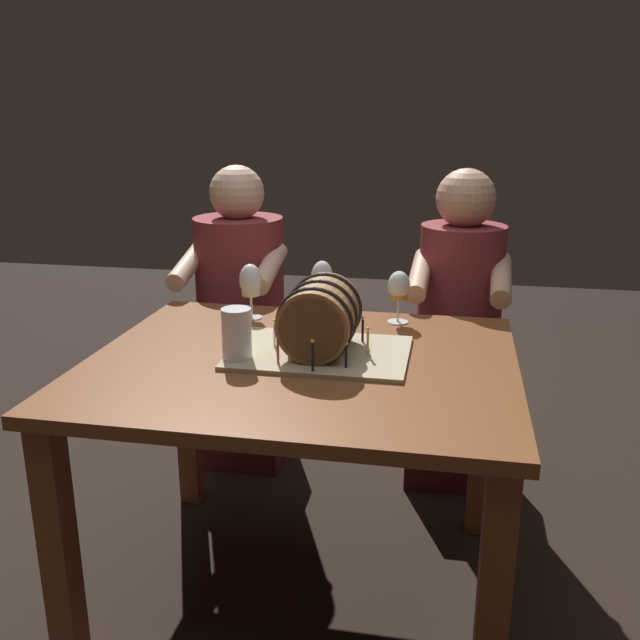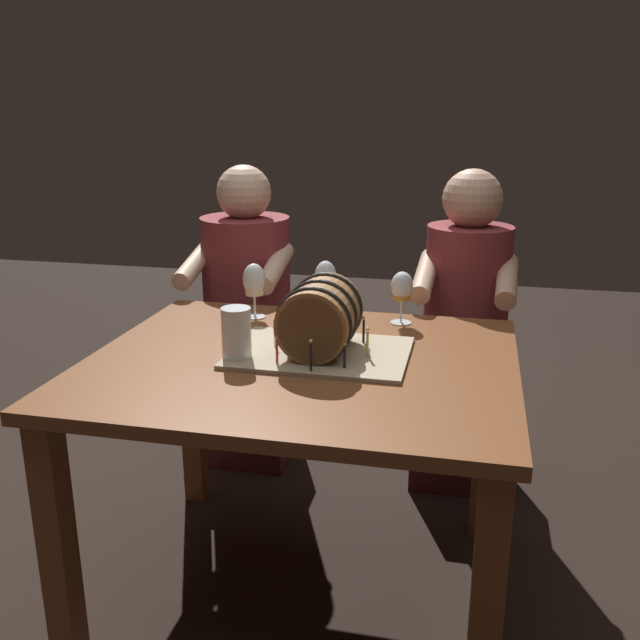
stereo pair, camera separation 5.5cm
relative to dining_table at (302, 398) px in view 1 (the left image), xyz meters
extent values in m
plane|color=black|center=(0.00, 0.00, -0.63)|extent=(8.00, 8.00, 0.00)
cube|color=brown|center=(0.00, 0.00, 0.10)|extent=(1.15, 0.97, 0.03)
cube|color=brown|center=(-0.51, -0.43, -0.27)|extent=(0.07, 0.07, 0.71)
cube|color=brown|center=(0.51, -0.43, -0.27)|extent=(0.07, 0.07, 0.71)
cube|color=brown|center=(-0.51, 0.43, -0.27)|extent=(0.07, 0.07, 0.71)
cube|color=brown|center=(0.51, 0.43, -0.27)|extent=(0.07, 0.07, 0.71)
cube|color=tan|center=(0.04, 0.04, 0.12)|extent=(0.48, 0.35, 0.01)
cylinder|color=olive|center=(0.04, 0.04, 0.22)|extent=(0.19, 0.24, 0.19)
cylinder|color=brown|center=(0.04, -0.08, 0.22)|extent=(0.17, 0.00, 0.17)
cylinder|color=brown|center=(0.04, 0.16, 0.22)|extent=(0.17, 0.00, 0.17)
torus|color=black|center=(0.04, -0.04, 0.22)|extent=(0.21, 0.01, 0.21)
torus|color=black|center=(0.04, 0.04, 0.22)|extent=(0.21, 0.01, 0.21)
torus|color=black|center=(0.04, 0.12, 0.22)|extent=(0.21, 0.01, 0.21)
cylinder|color=#EAD666|center=(0.18, 0.03, 0.16)|extent=(0.01, 0.01, 0.07)
sphere|color=#F9C64C|center=(0.18, 0.03, 0.20)|extent=(0.01, 0.01, 0.01)
cylinder|color=black|center=(0.15, 0.14, 0.16)|extent=(0.01, 0.01, 0.07)
sphere|color=#F9C64C|center=(0.15, 0.14, 0.20)|extent=(0.01, 0.01, 0.01)
cylinder|color=#EAD666|center=(0.04, 0.20, 0.16)|extent=(0.01, 0.01, 0.07)
sphere|color=#F9C64C|center=(0.04, 0.20, 0.20)|extent=(0.01, 0.01, 0.01)
cylinder|color=black|center=(-0.05, 0.15, 0.16)|extent=(0.01, 0.01, 0.06)
sphere|color=#F9C64C|center=(-0.05, 0.15, 0.19)|extent=(0.01, 0.01, 0.01)
cylinder|color=silver|center=(-0.09, 0.06, 0.16)|extent=(0.01, 0.01, 0.07)
sphere|color=#F9C64C|center=(-0.09, 0.06, 0.20)|extent=(0.01, 0.01, 0.01)
cylinder|color=#D64C47|center=(-0.05, -0.08, 0.16)|extent=(0.01, 0.01, 0.06)
sphere|color=#F9C64C|center=(-0.05, -0.08, 0.20)|extent=(0.01, 0.01, 0.01)
cylinder|color=black|center=(0.05, -0.12, 0.16)|extent=(0.01, 0.01, 0.07)
sphere|color=#F9C64C|center=(0.05, -0.12, 0.21)|extent=(0.01, 0.01, 0.01)
cylinder|color=black|center=(0.13, -0.08, 0.16)|extent=(0.01, 0.01, 0.06)
sphere|color=#F9C64C|center=(0.13, -0.08, 0.19)|extent=(0.01, 0.01, 0.01)
cylinder|color=white|center=(-0.02, 0.39, 0.12)|extent=(0.07, 0.07, 0.00)
cylinder|color=white|center=(-0.02, 0.39, 0.15)|extent=(0.01, 0.01, 0.07)
ellipsoid|color=white|center=(-0.02, 0.39, 0.25)|extent=(0.07, 0.07, 0.11)
cylinder|color=maroon|center=(-0.02, 0.39, 0.21)|extent=(0.06, 0.06, 0.03)
cylinder|color=white|center=(-0.24, 0.34, 0.12)|extent=(0.07, 0.07, 0.00)
cylinder|color=white|center=(-0.24, 0.34, 0.15)|extent=(0.01, 0.01, 0.07)
ellipsoid|color=white|center=(-0.24, 0.34, 0.24)|extent=(0.07, 0.07, 0.11)
cylinder|color=beige|center=(-0.24, 0.34, 0.21)|extent=(0.06, 0.06, 0.05)
cylinder|color=white|center=(0.23, 0.38, 0.12)|extent=(0.07, 0.07, 0.00)
cylinder|color=white|center=(0.23, 0.38, 0.15)|extent=(0.01, 0.01, 0.07)
ellipsoid|color=white|center=(0.23, 0.38, 0.24)|extent=(0.07, 0.07, 0.09)
cylinder|color=#C6842D|center=(0.23, 0.38, 0.21)|extent=(0.06, 0.06, 0.03)
cylinder|color=white|center=(-0.16, -0.06, 0.19)|extent=(0.08, 0.08, 0.15)
cylinder|color=#C6842D|center=(-0.16, -0.06, 0.18)|extent=(0.07, 0.07, 0.12)
cylinder|color=white|center=(-0.16, -0.06, 0.24)|extent=(0.07, 0.07, 0.01)
cube|color=#4C1B1E|center=(-0.42, 0.79, -0.40)|extent=(0.34, 0.32, 0.45)
cylinder|color=maroon|center=(-0.42, 0.79, 0.09)|extent=(0.35, 0.35, 0.55)
sphere|color=beige|center=(-0.42, 0.79, 0.46)|extent=(0.21, 0.21, 0.21)
cylinder|color=beige|center=(-0.26, 0.66, 0.21)|extent=(0.07, 0.31, 0.14)
cylinder|color=beige|center=(-0.57, 0.66, 0.21)|extent=(0.07, 0.31, 0.14)
cube|color=#4C1B1E|center=(0.42, 0.79, -0.40)|extent=(0.34, 0.32, 0.45)
cylinder|color=maroon|center=(0.42, 0.79, 0.09)|extent=(0.32, 0.32, 0.54)
sphere|color=tan|center=(0.42, 0.79, 0.46)|extent=(0.21, 0.21, 0.21)
cylinder|color=tan|center=(0.55, 0.65, 0.21)|extent=(0.08, 0.31, 0.14)
cylinder|color=tan|center=(0.28, 0.66, 0.21)|extent=(0.08, 0.31, 0.14)
camera|label=1|loc=(0.39, -1.74, 0.77)|focal=39.35mm
camera|label=2|loc=(0.44, -1.73, 0.77)|focal=39.35mm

